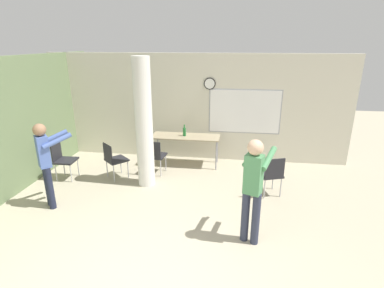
{
  "coord_description": "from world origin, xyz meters",
  "views": [
    {
      "loc": [
        1.02,
        -2.71,
        3.06
      ],
      "look_at": [
        0.26,
        2.67,
        1.2
      ],
      "focal_mm": 28.0,
      "sensor_mm": 36.0,
      "label": 1
    }
  ],
  "objects": [
    {
      "name": "support_pillar",
      "position": [
        -0.85,
        3.24,
        1.4
      ],
      "size": [
        0.37,
        0.37,
        2.8
      ],
      "color": "silver",
      "rests_on": "ground_plane"
    },
    {
      "name": "wall_back",
      "position": [
        0.03,
        5.06,
        1.4
      ],
      "size": [
        8.0,
        0.15,
        2.8
      ],
      "color": "beige",
      "rests_on": "ground_plane"
    },
    {
      "name": "wall_left_accent",
      "position": [
        -3.5,
        2.5,
        1.4
      ],
      "size": [
        0.12,
        7.0,
        2.8
      ],
      "color": "#6B7F56",
      "rests_on": "ground_plane"
    },
    {
      "name": "folding_table",
      "position": [
        -0.16,
        4.5,
        0.72
      ],
      "size": [
        1.74,
        0.61,
        0.78
      ],
      "color": "tan",
      "rests_on": "ground_plane"
    },
    {
      "name": "person_playing_side",
      "position": [
        1.37,
        1.49,
        1.02
      ],
      "size": [
        0.55,
        0.72,
        1.73
      ],
      "color": "#2D3347",
      "rests_on": "ground_plane"
    },
    {
      "name": "chair_near_pillar",
      "position": [
        -1.67,
        3.41,
        0.51
      ],
      "size": [
        0.62,
        0.62,
        0.87
      ],
      "color": "#232328",
      "rests_on": "ground_plane"
    },
    {
      "name": "bottle_on_table",
      "position": [
        -0.19,
        4.51,
        0.89
      ],
      "size": [
        0.08,
        0.08,
        0.29
      ],
      "color": "#1E6B2D",
      "rests_on": "folding_table"
    },
    {
      "name": "chair_by_left_wall",
      "position": [
        -2.85,
        3.25,
        0.51
      ],
      "size": [
        0.45,
        0.45,
        0.87
      ],
      "color": "#232328",
      "rests_on": "ground_plane"
    },
    {
      "name": "chair_mid_room",
      "position": [
        1.86,
        3.08,
        0.51
      ],
      "size": [
        0.56,
        0.56,
        0.87
      ],
      "color": "#232328",
      "rests_on": "ground_plane"
    },
    {
      "name": "person_watching_back",
      "position": [
        -2.4,
        2.04,
        0.98
      ],
      "size": [
        0.64,
        0.64,
        1.68
      ],
      "color": "#1E2338",
      "rests_on": "ground_plane"
    },
    {
      "name": "chair_table_left",
      "position": [
        -0.79,
        3.79,
        0.51
      ],
      "size": [
        0.49,
        0.49,
        0.87
      ],
      "color": "#232328",
      "rests_on": "ground_plane"
    }
  ]
}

